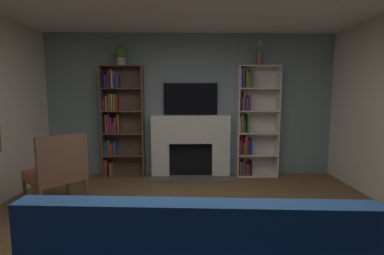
# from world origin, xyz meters

# --- Properties ---
(ground_plane) EXTENTS (6.54, 6.54, 0.00)m
(ground_plane) POSITION_xyz_m (0.00, 0.00, 0.00)
(ground_plane) COLOR brown
(wall_back_accent) EXTENTS (5.41, 0.06, 2.62)m
(wall_back_accent) POSITION_xyz_m (0.00, 2.75, 1.31)
(wall_back_accent) COLOR gray
(wall_back_accent) RESTS_ON ground_plane
(fireplace) EXTENTS (1.53, 0.54, 1.13)m
(fireplace) POSITION_xyz_m (0.00, 2.60, 0.61)
(fireplace) COLOR silver
(fireplace) RESTS_ON ground_plane
(tv) EXTENTS (0.99, 0.06, 0.58)m
(tv) POSITION_xyz_m (0.00, 2.69, 1.43)
(tv) COLOR black
(tv) RESTS_ON fireplace
(bookshelf_left) EXTENTS (0.75, 0.28, 2.02)m
(bookshelf_left) POSITION_xyz_m (-1.32, 2.62, 1.04)
(bookshelf_left) COLOR brown
(bookshelf_left) RESTS_ON ground_plane
(bookshelf_right) EXTENTS (0.75, 0.28, 2.02)m
(bookshelf_right) POSITION_xyz_m (1.13, 2.62, 1.01)
(bookshelf_right) COLOR silver
(bookshelf_right) RESTS_ON ground_plane
(potted_plant) EXTENTS (0.23, 0.23, 0.34)m
(potted_plant) POSITION_xyz_m (-1.23, 2.57, 2.22)
(potted_plant) COLOR beige
(potted_plant) RESTS_ON bookshelf_left
(vase_with_flowers) EXTENTS (0.11, 0.11, 0.44)m
(vase_with_flowers) POSITION_xyz_m (1.23, 2.57, 2.17)
(vase_with_flowers) COLOR brown
(vase_with_flowers) RESTS_ON bookshelf_right
(armchair) EXTENTS (0.90, 0.89, 1.01)m
(armchair) POSITION_xyz_m (-1.77, 1.11, 0.52)
(armchair) COLOR brown
(armchair) RESTS_ON ground_plane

